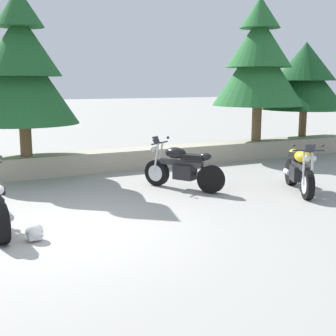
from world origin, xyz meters
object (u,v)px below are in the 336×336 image
rider_helmet (34,232)px  pine_tree_mid_left (259,60)px  motorcycle_yellow_far_right (300,171)px  pine_tree_far_left (22,67)px  motorcycle_black_centre (182,168)px  pine_tree_mid_right (305,77)px

rider_helmet → pine_tree_mid_left: size_ratio=0.06×
motorcycle_yellow_far_right → pine_tree_far_left: 7.15m
pine_tree_far_left → pine_tree_mid_left: pine_tree_mid_left is taller
motorcycle_black_centre → motorcycle_yellow_far_right: bearing=-32.3°
motorcycle_yellow_far_right → pine_tree_far_left: size_ratio=0.46×
motorcycle_yellow_far_right → rider_helmet: (-5.96, -0.71, -0.35)m
motorcycle_black_centre → pine_tree_far_left: (-2.97, 2.92, 2.31)m
rider_helmet → pine_tree_far_left: (0.76, 5.05, 2.66)m
motorcycle_black_centre → pine_tree_mid_right: pine_tree_mid_right is taller
rider_helmet → pine_tree_mid_left: 9.97m
rider_helmet → pine_tree_mid_left: pine_tree_mid_left is taller
motorcycle_black_centre → pine_tree_far_left: 4.77m
motorcycle_yellow_far_right → pine_tree_far_left: bearing=140.2°
rider_helmet → pine_tree_far_left: 5.75m
pine_tree_mid_right → motorcycle_black_centre: bearing=-153.5°
pine_tree_mid_left → pine_tree_mid_right: bearing=7.4°
motorcycle_black_centre → motorcycle_yellow_far_right: (2.23, -1.41, 0.00)m
motorcycle_black_centre → pine_tree_far_left: bearing=135.5°
rider_helmet → pine_tree_mid_left: bearing=32.3°
motorcycle_black_centre → rider_helmet: bearing=-150.4°
motorcycle_black_centre → motorcycle_yellow_far_right: 2.64m
motorcycle_yellow_far_right → pine_tree_mid_right: (4.29, 4.66, 2.11)m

